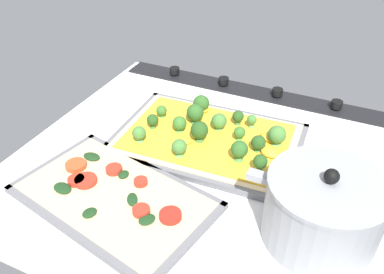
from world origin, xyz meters
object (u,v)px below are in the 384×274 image
object	(u,v)px
baking_tray_front	(208,141)
broccoli_pizza	(210,135)
veggie_pizza_back	(113,195)
baking_tray_back	(114,199)
cooking_pot	(323,210)

from	to	relation	value
baking_tray_front	broccoli_pizza	size ratio (longest dim) A/B	1.06
baking_tray_front	veggie_pizza_back	xyz separation A→B (cm)	(9.04, 24.00, 0.74)
broccoli_pizza	baking_tray_back	distance (cm)	26.16
baking_tray_back	broccoli_pizza	bearing A→B (deg)	-110.76
baking_tray_back	cooking_pot	xyz separation A→B (cm)	(-35.94, -7.10, 5.71)
baking_tray_front	cooking_pot	bearing A→B (deg)	147.87
baking_tray_back	cooking_pot	world-z (taller)	cooking_pot
veggie_pizza_back	cooking_pot	distance (cm)	37.24
baking_tray_front	veggie_pizza_back	world-z (taller)	veggie_pizza_back
baking_tray_back	cooking_pot	bearing A→B (deg)	-168.82
veggie_pizza_back	broccoli_pizza	bearing A→B (deg)	-111.55
baking_tray_front	cooking_pot	distance (cm)	32.64
broccoli_pizza	baking_tray_front	bearing A→B (deg)	21.92
cooking_pot	broccoli_pizza	bearing A→B (deg)	-32.96
baking_tray_back	veggie_pizza_back	bearing A→B (deg)	-31.70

